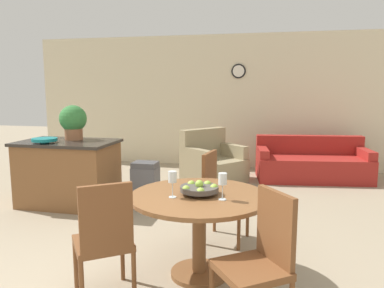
# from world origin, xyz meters

# --- Properties ---
(wall_back) EXTENTS (8.00, 0.09, 2.70)m
(wall_back) POSITION_xyz_m (0.00, 5.73, 1.35)
(wall_back) COLOR beige
(wall_back) RESTS_ON ground_plane
(dining_table) EXTENTS (1.19, 1.19, 0.73)m
(dining_table) POSITION_xyz_m (0.56, 1.03, 0.57)
(dining_table) COLOR brown
(dining_table) RESTS_ON ground_plane
(dining_chair_near_left) EXTENTS (0.59, 0.59, 0.96)m
(dining_chair_near_left) POSITION_xyz_m (-0.06, 0.48, 0.52)
(dining_chair_near_left) COLOR brown
(dining_chair_near_left) RESTS_ON ground_plane
(dining_chair_near_right) EXTENTS (0.59, 0.59, 0.96)m
(dining_chair_near_right) POSITION_xyz_m (1.11, 0.41, 0.52)
(dining_chair_near_right) COLOR brown
(dining_chair_near_right) RESTS_ON ground_plane
(dining_chair_far_side) EXTENTS (0.48, 0.48, 0.96)m
(dining_chair_far_side) POSITION_xyz_m (0.61, 1.86, 0.52)
(dining_chair_far_side) COLOR brown
(dining_chair_far_side) RESTS_ON ground_plane
(fruit_bowl) EXTENTS (0.33, 0.33, 0.13)m
(fruit_bowl) POSITION_xyz_m (0.56, 1.03, 0.79)
(fruit_bowl) COLOR #4C4742
(fruit_bowl) RESTS_ON dining_table
(wine_glass_left) EXTENTS (0.07, 0.07, 0.22)m
(wine_glass_left) POSITION_xyz_m (0.36, 0.90, 0.90)
(wine_glass_left) COLOR silver
(wine_glass_left) RESTS_ON dining_table
(wine_glass_right) EXTENTS (0.07, 0.07, 0.22)m
(wine_glass_right) POSITION_xyz_m (0.78, 0.93, 0.90)
(wine_glass_right) COLOR silver
(wine_glass_right) RESTS_ON dining_table
(kitchen_island) EXTENTS (1.32, 0.83, 0.90)m
(kitchen_island) POSITION_xyz_m (-1.63, 2.61, 0.45)
(kitchen_island) COLOR brown
(kitchen_island) RESTS_ON ground_plane
(teal_bowl) EXTENTS (0.33, 0.33, 0.06)m
(teal_bowl) POSITION_xyz_m (-1.83, 2.39, 0.95)
(teal_bowl) COLOR #147A7F
(teal_bowl) RESTS_ON kitchen_island
(potted_plant) EXTENTS (0.38, 0.38, 0.49)m
(potted_plant) POSITION_xyz_m (-1.61, 2.77, 1.17)
(potted_plant) COLOR #A36642
(potted_plant) RESTS_ON kitchen_island
(trash_bin) EXTENTS (0.34, 0.27, 0.62)m
(trash_bin) POSITION_xyz_m (-0.55, 2.77, 0.31)
(trash_bin) COLOR #56565B
(trash_bin) RESTS_ON ground_plane
(couch) EXTENTS (2.02, 1.11, 0.76)m
(couch) POSITION_xyz_m (1.83, 4.88, 0.27)
(couch) COLOR maroon
(couch) RESTS_ON ground_plane
(armchair) EXTENTS (1.22, 1.23, 0.91)m
(armchair) POSITION_xyz_m (0.12, 4.35, 0.30)
(armchair) COLOR #998966
(armchair) RESTS_ON ground_plane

